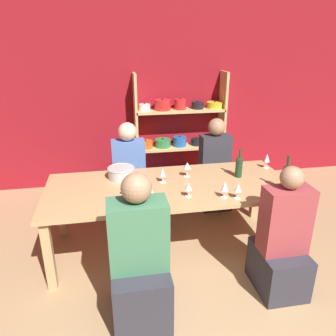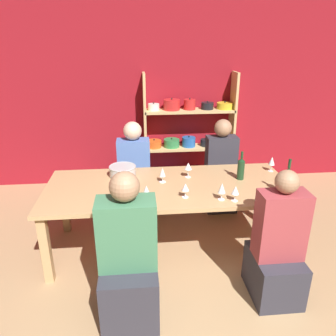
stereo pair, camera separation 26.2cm
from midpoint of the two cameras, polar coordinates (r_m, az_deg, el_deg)
The scene contains 18 objects.
wall_back_red at distance 4.97m, azimuth -1.62°, elevation 12.57°, with size 8.80×0.06×2.70m.
shelf_unit at distance 4.99m, azimuth 4.95°, elevation 4.68°, with size 1.35×0.30×1.69m.
dining_table at distance 3.38m, azimuth 2.39°, elevation -4.18°, with size 2.50×1.04×0.73m.
mixing_bowl at distance 3.55m, azimuth -5.83°, elevation -0.54°, with size 0.29×0.29×0.12m.
wine_bottle_green at distance 3.35m, azimuth 22.18°, elevation -2.06°, with size 0.07×0.07×0.36m.
wine_bottle_dark at distance 3.56m, azimuth 14.66°, elevation -0.07°, with size 0.07×0.07×0.31m.
wine_glass_white_a at distance 3.38m, azimuth 1.25°, elevation -0.85°, with size 0.07×0.07×0.16m.
wine_glass_red_a at distance 3.07m, azimuth 5.50°, elevation -3.47°, with size 0.07×0.07×0.14m.
wine_glass_empty_a at distance 3.07m, azimuth 11.80°, elevation -3.54°, with size 0.07×0.07×0.17m.
wine_glass_white_b at distance 3.50m, azimuth 5.68°, elevation 0.21°, with size 0.08×0.08×0.17m.
wine_glass_red_b at distance 2.96m, azimuth -1.27°, elevation -4.07°, with size 0.08×0.08×0.17m.
wine_glass_red_c at distance 3.08m, azimuth 14.07°, elevation -3.88°, with size 0.07×0.07×0.15m.
wine_glass_red_d at distance 3.87m, azimuth 19.50°, elevation 1.08°, with size 0.07×0.07×0.17m.
cell_phone at distance 3.21m, azimuth -4.94°, elevation -4.14°, with size 0.16×0.15×0.01m.
person_near_a at distance 2.70m, azimuth -3.98°, elevation -16.72°, with size 0.45×0.56×1.26m.
person_far_a at distance 4.23m, azimuth -4.11°, elevation -1.96°, with size 0.40×0.51×1.20m.
person_near_b at distance 3.06m, azimuth 20.83°, elevation -13.68°, with size 0.40×0.50×1.19m.
person_far_b at distance 4.39m, azimuth 10.74°, elevation -1.32°, with size 0.39×0.49×1.20m.
Camera 2 is at (-0.21, -1.08, 2.13)m, focal length 35.00 mm.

